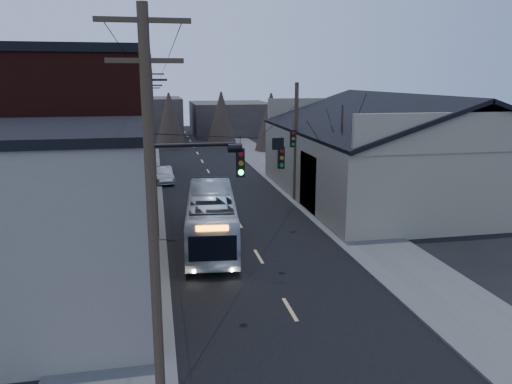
% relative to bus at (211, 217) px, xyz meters
% --- Properties ---
extents(road_surface, '(9.00, 110.00, 0.02)m').
position_rel_bus_xyz_m(road_surface, '(2.07, 13.42, -1.45)').
color(road_surface, black).
rests_on(road_surface, ground).
extents(sidewalk_left, '(4.00, 110.00, 0.12)m').
position_rel_bus_xyz_m(sidewalk_left, '(-4.43, 13.42, -1.40)').
color(sidewalk_left, '#474744').
rests_on(sidewalk_left, ground).
extents(sidewalk_right, '(4.00, 110.00, 0.12)m').
position_rel_bus_xyz_m(sidewalk_right, '(8.57, 13.42, -1.40)').
color(sidewalk_right, '#474744').
rests_on(sidewalk_right, ground).
extents(building_clapboard, '(8.00, 8.00, 7.00)m').
position_rel_bus_xyz_m(building_clapboard, '(-6.93, -7.58, 2.04)').
color(building_clapboard, '#6E655B').
rests_on(building_clapboard, ground).
extents(building_brick, '(10.00, 12.00, 10.00)m').
position_rel_bus_xyz_m(building_brick, '(-7.93, 3.42, 3.54)').
color(building_brick, black).
rests_on(building_brick, ground).
extents(building_left_far, '(9.00, 14.00, 7.00)m').
position_rel_bus_xyz_m(building_left_far, '(-7.43, 19.42, 2.04)').
color(building_left_far, '#342E2A').
rests_on(building_left_far, ground).
extents(warehouse, '(16.16, 20.60, 7.73)m').
position_rel_bus_xyz_m(warehouse, '(15.07, 8.42, 1.23)').
color(warehouse, gray).
rests_on(warehouse, ground).
extents(building_far_left, '(10.00, 12.00, 6.00)m').
position_rel_bus_xyz_m(building_far_left, '(-3.93, 48.42, 1.54)').
color(building_far_left, '#342E2A').
rests_on(building_far_left, ground).
extents(building_far_right, '(12.00, 14.00, 5.00)m').
position_rel_bus_xyz_m(building_far_right, '(9.07, 53.42, 1.04)').
color(building_far_right, '#342E2A').
rests_on(building_far_right, ground).
extents(bare_tree, '(0.40, 0.40, 7.20)m').
position_rel_bus_xyz_m(bare_tree, '(8.57, 3.42, 2.14)').
color(bare_tree, black).
rests_on(bare_tree, ground).
extents(utility_lines, '(11.24, 45.28, 10.50)m').
position_rel_bus_xyz_m(utility_lines, '(-1.05, 7.56, 3.49)').
color(utility_lines, '#382B1E').
rests_on(utility_lines, ground).
extents(bus, '(3.51, 10.70, 2.92)m').
position_rel_bus_xyz_m(bus, '(0.00, 0.00, 0.00)').
color(bus, silver).
rests_on(bus, ground).
extents(parked_car, '(1.76, 4.19, 1.34)m').
position_rel_bus_xyz_m(parked_car, '(-2.23, 16.89, -0.79)').
color(parked_car, '#97999E').
rests_on(parked_car, ground).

